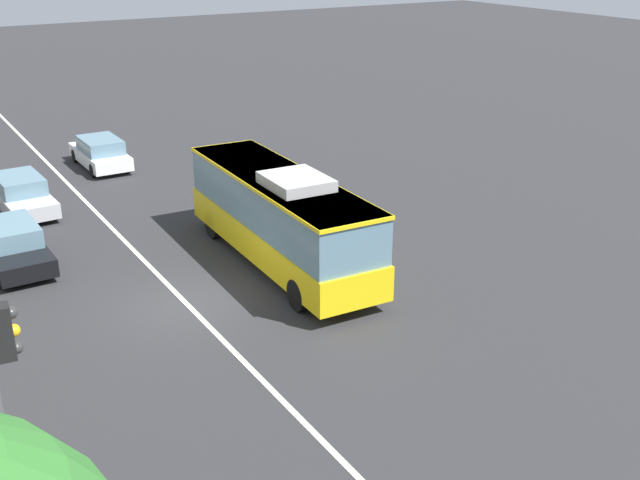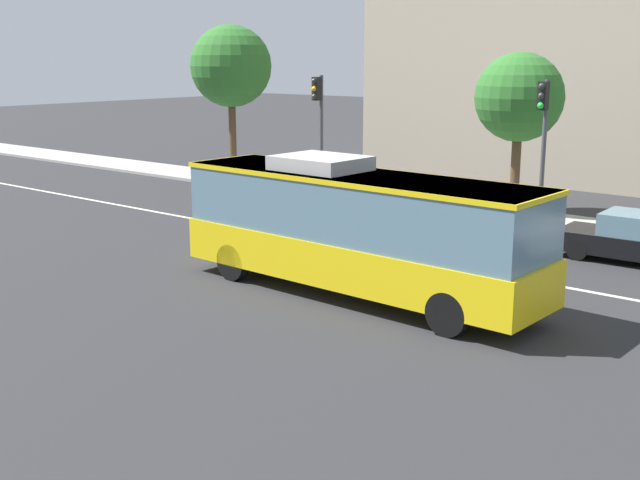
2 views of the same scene
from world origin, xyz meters
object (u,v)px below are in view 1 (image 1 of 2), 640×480
sedan_white (100,153)px  traffic_light_near_corner (5,392)px  transit_bus (281,214)px  sedan_silver (21,194)px  sedan_black (13,245)px

sedan_white → traffic_light_near_corner: traffic_light_near_corner is taller
transit_bus → sedan_silver: 12.07m
sedan_white → traffic_light_near_corner: size_ratio=0.87×
transit_bus → sedan_silver: size_ratio=2.20×
traffic_light_near_corner → sedan_silver: bearing=84.2°
transit_bus → sedan_white: size_ratio=2.23×
sedan_black → sedan_silver: 5.69m
transit_bus → traffic_light_near_corner: bearing=134.8°
sedan_silver → traffic_light_near_corner: bearing=-13.6°
sedan_black → sedan_silver: (5.52, -1.40, 0.00)m
transit_bus → sedan_black: (4.62, 7.86, -1.09)m
sedan_white → sedan_black: 11.76m
sedan_white → traffic_light_near_corner: 25.89m
sedan_white → transit_bus: bearing=-173.4°
transit_bus → sedan_white: transit_bus is taller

